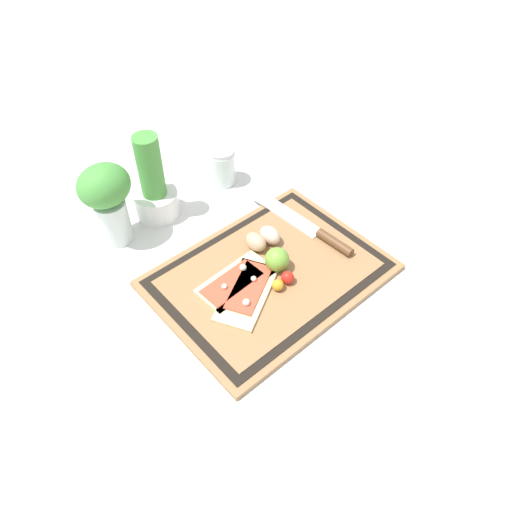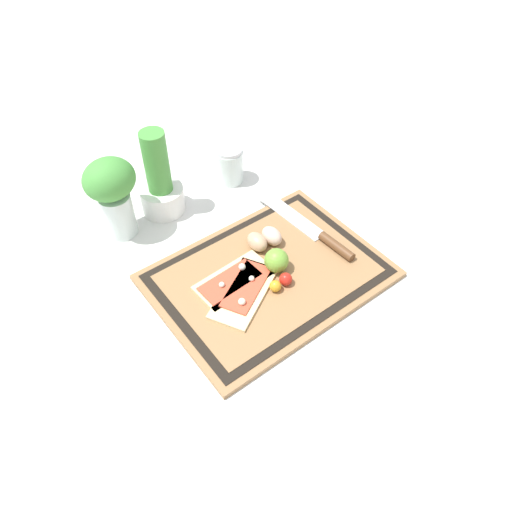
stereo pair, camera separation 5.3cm
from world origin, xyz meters
name	(u,v)px [view 1 (the left image)]	position (x,y,z in m)	size (l,w,h in m)	color
ground_plane	(269,277)	(0.00, 0.00, 0.00)	(6.00, 6.00, 0.00)	silver
cutting_board	(270,275)	(0.00, 0.00, 0.01)	(0.51, 0.38, 0.02)	#997047
pizza_slice_near	(247,292)	(-0.08, -0.01, 0.02)	(0.21, 0.17, 0.02)	beige
pizza_slice_far	(235,281)	(-0.08, 0.03, 0.02)	(0.18, 0.10, 0.02)	beige
knife	(317,232)	(0.17, 0.02, 0.02)	(0.05, 0.32, 0.02)	silver
egg_brown	(256,242)	(0.03, 0.08, 0.04)	(0.04, 0.06, 0.04)	tan
egg_pink	(270,235)	(0.07, 0.07, 0.04)	(0.04, 0.06, 0.04)	beige
lime	(279,261)	(0.02, 0.00, 0.04)	(0.06, 0.06, 0.06)	#70A838
cherry_tomato_red	(288,278)	(0.01, -0.05, 0.03)	(0.03, 0.03, 0.03)	red
cherry_tomato_yellow	(278,285)	(-0.02, -0.05, 0.03)	(0.03, 0.03, 0.03)	gold
herb_pot	(154,189)	(-0.07, 0.35, 0.08)	(0.11, 0.11, 0.23)	white
sauce_jar	(222,168)	(0.14, 0.35, 0.04)	(0.08, 0.08, 0.10)	silver
herb_glass	(107,198)	(-0.19, 0.34, 0.13)	(0.12, 0.11, 0.21)	silver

